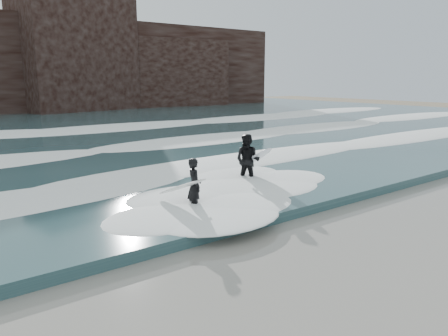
{
  "coord_description": "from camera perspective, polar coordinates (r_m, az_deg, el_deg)",
  "views": [
    {
      "loc": [
        -7.68,
        -4.89,
        3.83
      ],
      "look_at": [
        0.56,
        5.88,
        1.0
      ],
      "focal_mm": 35.0,
      "sensor_mm": 36.0,
      "label": 1
    }
  ],
  "objects": [
    {
      "name": "foam_near",
      "position": [
        16.24,
        -8.26,
        -0.53
      ],
      "size": [
        60.0,
        3.2,
        0.2
      ],
      "primitive_type": "ellipsoid",
      "color": "white",
      "rests_on": "sea"
    },
    {
      "name": "sea",
      "position": [
        34.95,
        -24.57,
        4.68
      ],
      "size": [
        90.0,
        52.0,
        0.3
      ],
      "primitive_type": "cube",
      "color": "#29484D",
      "rests_on": "ground"
    },
    {
      "name": "surfer_right",
      "position": [
        15.45,
        3.22,
        1.01
      ],
      "size": [
        1.37,
        1.86,
        1.88
      ],
      "color": "black",
      "rests_on": "ground"
    },
    {
      "name": "surfer_left",
      "position": [
        12.36,
        -4.28,
        -2.39
      ],
      "size": [
        1.12,
        1.96,
        1.61
      ],
      "color": "black",
      "rests_on": "ground"
    },
    {
      "name": "foam_far",
      "position": [
        31.05,
        -22.92,
        4.61
      ],
      "size": [
        60.0,
        4.8,
        0.3
      ],
      "primitive_type": "ellipsoid",
      "color": "white",
      "rests_on": "sea"
    },
    {
      "name": "foam_mid",
      "position": [
        22.52,
        -17.03,
        2.56
      ],
      "size": [
        60.0,
        4.0,
        0.24
      ],
      "primitive_type": "ellipsoid",
      "color": "white",
      "rests_on": "sea"
    },
    {
      "name": "ground",
      "position": [
        9.88,
        18.89,
        -11.69
      ],
      "size": [
        120.0,
        120.0,
        0.0
      ],
      "primitive_type": "plane",
      "color": "#88704E",
      "rests_on": "ground"
    }
  ]
}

